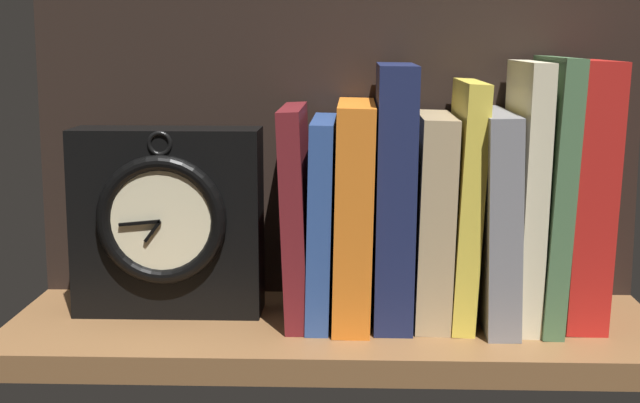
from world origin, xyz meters
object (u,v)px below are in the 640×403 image
book_blue_modern (322,218)px  book_yellow_seinlanguage (464,201)px  book_orange_pandolfini (354,211)px  framed_clock (167,221)px  book_navy_bierce (394,193)px  book_cream_twain (524,192)px  book_red_requiem (582,192)px  book_green_romantic (548,190)px  book_maroon_dawkins (297,213)px  book_tan_shortstories (432,217)px  book_gray_chess (493,216)px

book_blue_modern → book_yellow_seinlanguage: size_ratio=0.84×
book_orange_pandolfini → framed_clock: book_orange_pandolfini is taller
book_navy_bierce → book_cream_twain: 12.53cm
book_blue_modern → book_navy_bierce: book_navy_bierce is taller
book_cream_twain → book_red_requiem: 5.56cm
book_blue_modern → book_green_romantic: (21.89, 0.00, 2.95)cm
book_orange_pandolfini → book_cream_twain: book_cream_twain is taller
book_green_romantic → book_orange_pandolfini: bearing=180.0°
book_maroon_dawkins → book_red_requiem: 27.64cm
book_blue_modern → book_tan_shortstories: (10.76, 0.00, 0.20)cm
book_orange_pandolfini → book_red_requiem: 22.04cm
book_cream_twain → book_red_requiem: book_red_requiem is taller
framed_clock → book_maroon_dawkins: bearing=-0.6°
book_yellow_seinlanguage → book_tan_shortstories: bearing=180.0°
book_yellow_seinlanguage → book_red_requiem: size_ratio=0.92×
book_navy_bierce → book_green_romantic: size_ratio=0.97×
book_blue_modern → book_maroon_dawkins: bearing=180.0°
book_tan_shortstories → book_cream_twain: 9.14cm
book_navy_bierce → book_gray_chess: (9.66, 0.00, -2.24)cm
book_maroon_dawkins → book_red_requiem: book_red_requiem is taller
book_navy_bierce → book_yellow_seinlanguage: (6.78, 0.00, -0.79)cm
book_blue_modern → book_orange_pandolfini: (3.15, 0.00, 0.77)cm
book_maroon_dawkins → framed_clock: bearing=179.4°
book_tan_shortstories → book_green_romantic: book_green_romantic is taller
book_blue_modern → book_cream_twain: bearing=0.0°
book_gray_chess → book_navy_bierce: bearing=180.0°
book_maroon_dawkins → book_yellow_seinlanguage: 16.29cm
book_navy_bierce → book_red_requiem: bearing=0.0°
book_green_romantic → book_yellow_seinlanguage: bearing=180.0°
book_blue_modern → framed_clock: bearing=179.5°
book_orange_pandolfini → book_green_romantic: size_ratio=0.83×
book_maroon_dawkins → book_tan_shortstories: (13.22, 0.00, -0.37)cm
framed_clock → book_cream_twain: bearing=-0.2°
book_gray_chess → book_red_requiem: (8.43, 0.00, 2.45)cm
book_navy_bierce → book_green_romantic: book_green_romantic is taller
book_green_romantic → book_red_requiem: size_ratio=1.01×
book_green_romantic → book_gray_chess: bearing=180.0°
book_green_romantic → book_maroon_dawkins: bearing=180.0°
book_maroon_dawkins → book_cream_twain: size_ratio=0.83×
book_tan_shortstories → framed_clock: size_ratio=1.08×
book_tan_shortstories → book_gray_chess: book_gray_chess is taller
book_navy_bierce → book_yellow_seinlanguage: bearing=0.0°
book_orange_pandolfini → book_maroon_dawkins: bearing=180.0°
book_yellow_seinlanguage → book_blue_modern: bearing=180.0°
book_gray_chess → book_blue_modern: bearing=180.0°
book_orange_pandolfini → book_gray_chess: book_orange_pandolfini is taller
book_tan_shortstories → book_maroon_dawkins: bearing=180.0°
book_gray_chess → book_cream_twain: 3.73cm
book_yellow_seinlanguage → book_gray_chess: 3.22cm
book_navy_bierce → book_green_romantic: bearing=0.0°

